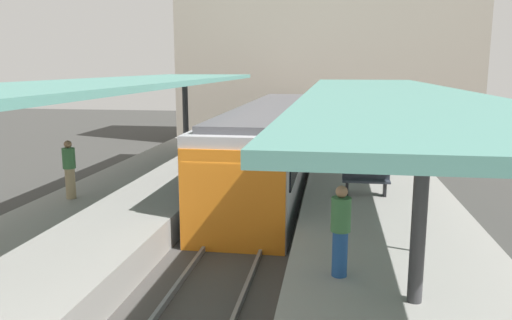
# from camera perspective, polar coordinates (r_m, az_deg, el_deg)

# --- Properties ---
(ground_plane) EXTENTS (80.00, 80.00, 0.00)m
(ground_plane) POSITION_cam_1_polar(r_m,az_deg,el_deg) (13.94, -1.73, -9.48)
(ground_plane) COLOR #383835
(platform_left) EXTENTS (4.40, 28.00, 1.00)m
(platform_left) POSITION_cam_1_polar(r_m,az_deg,el_deg) (14.92, -16.34, -6.54)
(platform_left) COLOR gray
(platform_left) RESTS_ON ground_plane
(platform_right) EXTENTS (4.40, 28.00, 1.00)m
(platform_right) POSITION_cam_1_polar(r_m,az_deg,el_deg) (13.63, 14.33, -8.07)
(platform_right) COLOR gray
(platform_right) RESTS_ON ground_plane
(track_ballast) EXTENTS (3.20, 28.00, 0.20)m
(track_ballast) POSITION_cam_1_polar(r_m,az_deg,el_deg) (13.91, -1.73, -9.10)
(track_ballast) COLOR #423F3D
(track_ballast) RESTS_ON ground_plane
(rail_near_side) EXTENTS (0.08, 28.00, 0.14)m
(rail_near_side) POSITION_cam_1_polar(r_m,az_deg,el_deg) (13.99, -4.66, -8.26)
(rail_near_side) COLOR slate
(rail_near_side) RESTS_ON track_ballast
(rail_far_side) EXTENTS (0.08, 28.00, 0.14)m
(rail_far_side) POSITION_cam_1_polar(r_m,az_deg,el_deg) (13.74, 1.25, -8.59)
(rail_far_side) COLOR slate
(rail_far_side) RESTS_ON track_ballast
(commuter_train) EXTENTS (2.78, 16.00, 3.10)m
(commuter_train) POSITION_cam_1_polar(r_m,az_deg,el_deg) (20.03, 1.79, 1.81)
(commuter_train) COLOR #ADADB2
(commuter_train) RESTS_ON track_ballast
(canopy_left) EXTENTS (4.18, 21.00, 3.38)m
(canopy_left) POSITION_cam_1_polar(r_m,az_deg,el_deg) (15.57, -14.87, 8.31)
(canopy_left) COLOR #333335
(canopy_left) RESTS_ON platform_left
(canopy_right) EXTENTS (4.18, 21.00, 3.15)m
(canopy_right) POSITION_cam_1_polar(r_m,az_deg,el_deg) (14.36, 14.46, 7.25)
(canopy_right) COLOR #333335
(canopy_right) RESTS_ON platform_right
(platform_bench) EXTENTS (1.40, 0.41, 0.86)m
(platform_bench) POSITION_cam_1_polar(r_m,az_deg,el_deg) (15.33, 12.35, -2.16)
(platform_bench) COLOR black
(platform_bench) RESTS_ON platform_right
(platform_sign) EXTENTS (0.90, 0.08, 2.21)m
(platform_sign) POSITION_cam_1_polar(r_m,az_deg,el_deg) (10.67, 18.58, -1.66)
(platform_sign) COLOR #262628
(platform_sign) RESTS_ON platform_right
(passenger_near_bench) EXTENTS (0.36, 0.36, 1.70)m
(passenger_near_bench) POSITION_cam_1_polar(r_m,az_deg,el_deg) (9.28, 9.55, -7.78)
(passenger_near_bench) COLOR navy
(passenger_near_bench) RESTS_ON platform_right
(passenger_mid_platform) EXTENTS (0.36, 0.36, 1.70)m
(passenger_mid_platform) POSITION_cam_1_polar(r_m,az_deg,el_deg) (15.44, -20.38, -0.91)
(passenger_mid_platform) COLOR #998460
(passenger_mid_platform) RESTS_ON platform_left
(station_building_backdrop) EXTENTS (18.00, 6.00, 11.00)m
(station_building_backdrop) POSITION_cam_1_polar(r_m,az_deg,el_deg) (32.88, 7.90, 11.74)
(station_building_backdrop) COLOR #A89E8E
(station_building_backdrop) RESTS_ON ground_plane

